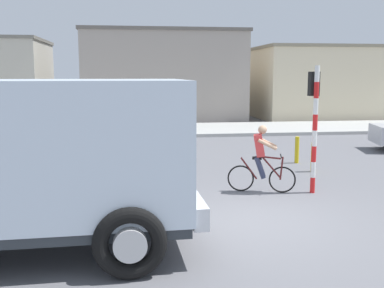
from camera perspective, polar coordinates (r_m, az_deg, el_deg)
The scene contains 9 objects.
ground_plane at distance 9.78m, azimuth 7.58°, elevation -9.10°, with size 120.00×120.00×0.00m, color slate.
sidewalk_far at distance 23.93m, azimuth -1.55°, elevation 1.82°, with size 80.00×5.00×0.16m, color #ADADA8.
truck_foreground at distance 7.89m, azimuth -19.84°, elevation -1.40°, with size 5.50×2.99×2.90m.
cyclist at distance 11.62m, azimuth 8.71°, elevation -1.86°, with size 1.67×0.63×1.72m.
traffic_light_pole at distance 11.74m, azimuth 15.13°, elevation 3.98°, with size 0.24×0.43×3.20m.
bollard_near at distance 14.45m, azimuth 15.00°, elevation -1.63°, with size 0.14×0.14×0.90m, color gold.
bollard_far at distance 15.73m, azimuth 13.06°, elevation -0.73°, with size 0.14×0.14×0.90m, color gold.
building_mid_block at distance 30.95m, azimuth -3.75°, elevation 8.55°, with size 10.25×8.14×5.71m.
building_corner_right at distance 32.73m, azimuth 15.01°, elevation 7.49°, with size 8.22×7.45×4.81m.
Camera 1 is at (-2.47, -8.97, 2.99)m, focal length 42.40 mm.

